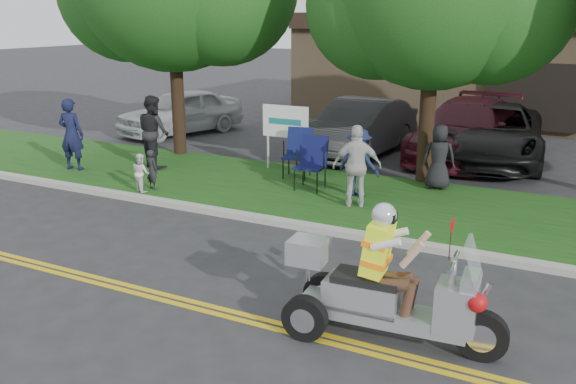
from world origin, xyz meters
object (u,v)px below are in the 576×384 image
at_px(lawn_chair_a, 312,159).
at_px(parked_car_mid, 492,133).
at_px(parked_car_right, 467,129).
at_px(trike_scooter, 383,294).
at_px(spectator_adult_right, 357,166).
at_px(parked_car_far_left, 181,112).
at_px(spectator_adult_mid, 154,132).
at_px(parked_car_left, 359,128).
at_px(lawn_chair_b, 298,149).
at_px(spectator_adult_left, 71,134).

distance_m(lawn_chair_a, parked_car_mid, 5.96).
xyz_separation_m(lawn_chair_a, parked_car_right, (2.39, 5.19, 0.04)).
relative_size(trike_scooter, parked_car_mid, 0.48).
relative_size(lawn_chair_a, spectator_adult_right, 0.70).
distance_m(parked_car_far_left, parked_car_mid, 10.12).
bearing_deg(parked_car_right, spectator_adult_right, -95.90).
bearing_deg(parked_car_far_left, spectator_adult_mid, -41.98).
distance_m(spectator_adult_right, parked_car_left, 5.21).
bearing_deg(parked_car_far_left, parked_car_right, 23.11).
bearing_deg(lawn_chair_a, lawn_chair_b, 129.81).
bearing_deg(parked_car_left, trike_scooter, -62.77).
bearing_deg(parked_car_left, spectator_adult_mid, -129.99).
distance_m(parked_car_left, parked_car_right, 3.02).
bearing_deg(parked_car_right, trike_scooter, -80.21).
xyz_separation_m(lawn_chair_b, parked_car_mid, (3.86, 4.28, 0.02)).
relative_size(lawn_chair_b, parked_car_left, 0.24).
distance_m(parked_car_mid, parked_car_right, 0.71).
bearing_deg(parked_car_far_left, spectator_adult_left, -62.73).
xyz_separation_m(lawn_chair_a, parked_car_mid, (3.09, 5.10, 0.01)).
xyz_separation_m(spectator_adult_left, parked_car_mid, (9.24, 6.30, -0.23)).
height_order(lawn_chair_b, parked_car_mid, parked_car_mid).
relative_size(lawn_chair_b, parked_car_mid, 0.21).
bearing_deg(lawn_chair_b, lawn_chair_a, -57.71).
height_order(spectator_adult_mid, parked_car_far_left, spectator_adult_mid).
bearing_deg(spectator_adult_mid, lawn_chair_b, -143.05).
bearing_deg(parked_car_left, lawn_chair_a, -79.38).
xyz_separation_m(trike_scooter, spectator_adult_mid, (-8.04, 5.56, 0.41)).
height_order(parked_car_far_left, parked_car_left, parked_car_left).
bearing_deg(spectator_adult_right, spectator_adult_mid, -31.38).
bearing_deg(lawn_chair_b, parked_car_far_left, 139.20).
relative_size(lawn_chair_a, parked_car_mid, 0.21).
relative_size(spectator_adult_left, parked_car_far_left, 0.41).
bearing_deg(spectator_adult_left, parked_car_far_left, -93.47).
distance_m(spectator_adult_right, parked_car_far_left, 9.93).
xyz_separation_m(spectator_adult_left, parked_car_far_left, (-0.86, 5.67, -0.26)).
distance_m(spectator_adult_mid, parked_car_mid, 9.15).
bearing_deg(spectator_adult_mid, parked_car_right, -118.84).
bearing_deg(trike_scooter, spectator_adult_left, 151.48).
relative_size(lawn_chair_b, parked_car_right, 0.21).
bearing_deg(spectator_adult_mid, parked_car_far_left, -36.79).
xyz_separation_m(spectator_adult_mid, spectator_adult_right, (5.86, -0.80, -0.08)).
height_order(spectator_adult_left, spectator_adult_mid, spectator_adult_mid).
height_order(spectator_adult_mid, parked_car_left, spectator_adult_mid).
relative_size(trike_scooter, spectator_adult_right, 1.62).
height_order(trike_scooter, lawn_chair_b, trike_scooter).
height_order(lawn_chair_b, parked_car_left, parked_car_left).
relative_size(spectator_adult_left, parked_car_left, 0.38).
bearing_deg(spectator_adult_left, lawn_chair_a, 179.02).
bearing_deg(parked_car_mid, parked_car_far_left, 176.94).
bearing_deg(spectator_adult_left, trike_scooter, 143.63).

